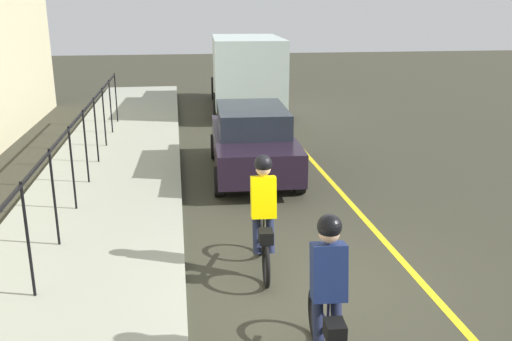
{
  "coord_description": "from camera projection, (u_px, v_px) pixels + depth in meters",
  "views": [
    {
      "loc": [
        -6.72,
        1.82,
        3.86
      ],
      "look_at": [
        2.68,
        0.45,
        1.0
      ],
      "focal_mm": 38.5,
      "sensor_mm": 36.0,
      "label": 1
    }
  ],
  "objects": [
    {
      "name": "cyclist_lead",
      "position": [
        327.0,
        296.0,
        5.81
      ],
      "size": [
        1.71,
        0.38,
        1.83
      ],
      "rotation": [
        0.0,
        0.0,
        -0.06
      ],
      "color": "black",
      "rests_on": "ground"
    },
    {
      "name": "ground_plane",
      "position": [
        315.0,
        291.0,
        7.73
      ],
      "size": [
        80.0,
        80.0,
        0.0
      ],
      "primitive_type": "plane",
      "color": "#323225"
    },
    {
      "name": "iron_fence",
      "position": [
        40.0,
        193.0,
        7.77
      ],
      "size": [
        21.57,
        0.04,
        1.6
      ],
      "color": "black",
      "rests_on": "sidewalk"
    },
    {
      "name": "box_truck_background",
      "position": [
        245.0,
        69.0,
        20.76
      ],
      "size": [
        6.82,
        2.81,
        2.78
      ],
      "rotation": [
        0.0,
        0.0,
        -0.05
      ],
      "color": "#B0C3C0",
      "rests_on": "ground"
    },
    {
      "name": "sidewalk",
      "position": [
        64.0,
        305.0,
        7.24
      ],
      "size": [
        40.0,
        3.2,
        0.15
      ],
      "primitive_type": "cube",
      "color": "gray",
      "rests_on": "ground"
    },
    {
      "name": "cyclist_follow",
      "position": [
        263.0,
        216.0,
        8.03
      ],
      "size": [
        1.71,
        0.38,
        1.83
      ],
      "rotation": [
        0.0,
        0.0,
        -0.06
      ],
      "color": "black",
      "rests_on": "ground"
    },
    {
      "name": "parked_sedan_rear",
      "position": [
        252.0,
        140.0,
        12.94
      ],
      "size": [
        4.47,
        2.07,
        1.58
      ],
      "rotation": [
        0.0,
        0.0,
        3.1
      ],
      "color": "black",
      "rests_on": "ground"
    },
    {
      "name": "lane_line_centre",
      "position": [
        422.0,
        283.0,
        7.95
      ],
      "size": [
        36.0,
        0.12,
        0.01
      ],
      "primitive_type": "cube",
      "color": "yellow",
      "rests_on": "ground"
    }
  ]
}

